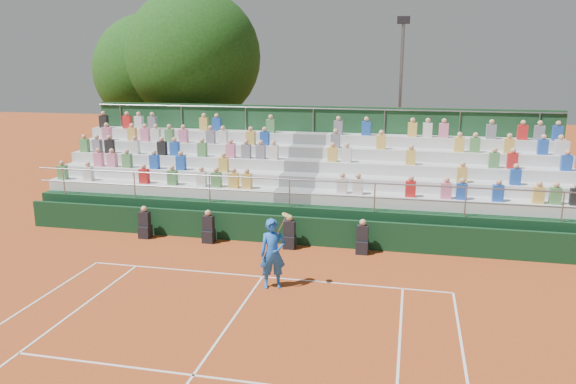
% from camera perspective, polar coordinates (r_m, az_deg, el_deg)
% --- Properties ---
extents(ground, '(90.00, 90.00, 0.00)m').
position_cam_1_polar(ground, '(16.96, -2.59, -8.62)').
color(ground, '#A8451C').
rests_on(ground, ground).
extents(courtside_wall, '(20.00, 0.15, 1.00)m').
position_cam_1_polar(courtside_wall, '(19.72, -0.19, -3.87)').
color(courtside_wall, black).
rests_on(courtside_wall, ground).
extents(line_officials, '(8.26, 0.40, 1.19)m').
position_cam_1_polar(line_officials, '(19.61, -4.02, -4.08)').
color(line_officials, black).
rests_on(line_officials, ground).
extents(grandstand, '(20.00, 5.20, 4.40)m').
position_cam_1_polar(grandstand, '(22.63, 1.59, -0.09)').
color(grandstand, black).
rests_on(grandstand, ground).
extents(tennis_player, '(0.96, 0.72, 2.22)m').
position_cam_1_polar(tennis_player, '(15.88, -1.55, -6.27)').
color(tennis_player, blue).
rests_on(tennis_player, ground).
extents(tree_west, '(6.02, 6.02, 8.71)m').
position_cam_1_polar(tree_west, '(31.58, -13.74, 11.80)').
color(tree_west, '#382214').
rests_on(tree_west, ground).
extents(tree_east, '(6.75, 6.75, 9.82)m').
position_cam_1_polar(tree_east, '(29.40, -9.59, 13.36)').
color(tree_east, '#382214').
rests_on(tree_east, ground).
extents(floodlight_mast, '(0.60, 0.25, 8.32)m').
position_cam_1_polar(floodlight_mast, '(28.31, 11.35, 10.05)').
color(floodlight_mast, gray).
rests_on(floodlight_mast, ground).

